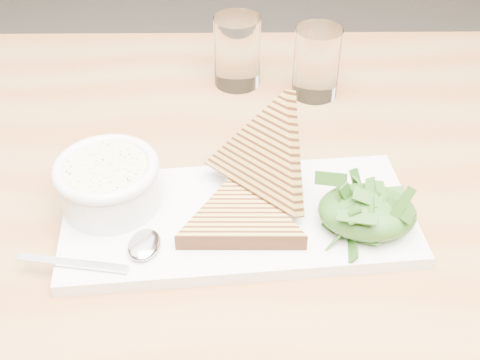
# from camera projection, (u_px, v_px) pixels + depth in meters

# --- Properties ---
(table_top) EXTENTS (1.39, 0.99, 0.04)m
(table_top) POSITION_uv_depth(u_px,v_px,m) (248.00, 208.00, 0.75)
(table_top) COLOR #9A7242
(table_top) RESTS_ON ground
(platter) EXTENTS (0.43, 0.25, 0.02)m
(platter) POSITION_uv_depth(u_px,v_px,m) (239.00, 219.00, 0.70)
(platter) COLOR white
(platter) RESTS_ON table_top
(soup_bowl) EXTENTS (0.11, 0.11, 0.05)m
(soup_bowl) POSITION_uv_depth(u_px,v_px,m) (110.00, 188.00, 0.69)
(soup_bowl) COLOR white
(soup_bowl) RESTS_ON platter
(soup) EXTENTS (0.10, 0.10, 0.01)m
(soup) POSITION_uv_depth(u_px,v_px,m) (106.00, 169.00, 0.67)
(soup) COLOR beige
(soup) RESTS_ON soup_bowl
(bowl_rim) EXTENTS (0.12, 0.12, 0.01)m
(bowl_rim) POSITION_uv_depth(u_px,v_px,m) (106.00, 168.00, 0.67)
(bowl_rim) COLOR white
(bowl_rim) RESTS_ON soup_bowl
(sandwich_flat) EXTENTS (0.17, 0.17, 0.02)m
(sandwich_flat) POSITION_uv_depth(u_px,v_px,m) (241.00, 217.00, 0.67)
(sandwich_flat) COLOR #B38A3F
(sandwich_flat) RESTS_ON platter
(sandwich_lean) EXTENTS (0.23, 0.23, 0.19)m
(sandwich_lean) POSITION_uv_depth(u_px,v_px,m) (265.00, 157.00, 0.69)
(sandwich_lean) COLOR #B38A3F
(sandwich_lean) RESTS_ON sandwich_flat
(salad_base) EXTENTS (0.11, 0.09, 0.04)m
(salad_base) POSITION_uv_depth(u_px,v_px,m) (367.00, 212.00, 0.66)
(salad_base) COLOR black
(salad_base) RESTS_ON platter
(arugula_pile) EXTENTS (0.11, 0.10, 0.05)m
(arugula_pile) POSITION_uv_depth(u_px,v_px,m) (368.00, 208.00, 0.66)
(arugula_pile) COLOR #3D7424
(arugula_pile) RESTS_ON platter
(spoon_bowl) EXTENTS (0.04, 0.05, 0.01)m
(spoon_bowl) POSITION_uv_depth(u_px,v_px,m) (144.00, 245.00, 0.64)
(spoon_bowl) COLOR silver
(spoon_bowl) RESTS_ON platter
(spoon_handle) EXTENTS (0.12, 0.02, 0.00)m
(spoon_handle) POSITION_uv_depth(u_px,v_px,m) (72.00, 263.00, 0.63)
(spoon_handle) COLOR silver
(spoon_handle) RESTS_ON platter
(glass_near) EXTENTS (0.07, 0.07, 0.11)m
(glass_near) POSITION_uv_depth(u_px,v_px,m) (237.00, 52.00, 0.91)
(glass_near) COLOR white
(glass_near) RESTS_ON table_top
(glass_far) EXTENTS (0.07, 0.07, 0.11)m
(glass_far) POSITION_uv_depth(u_px,v_px,m) (316.00, 63.00, 0.89)
(glass_far) COLOR white
(glass_far) RESTS_ON table_top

